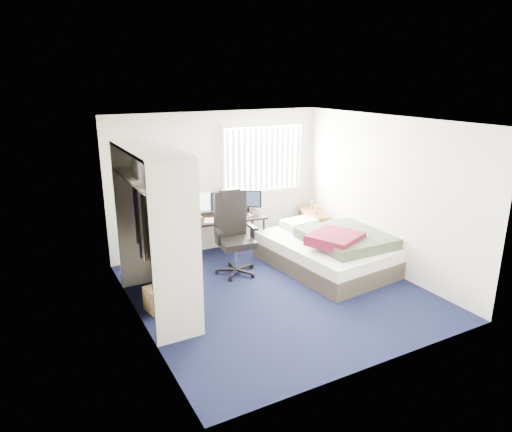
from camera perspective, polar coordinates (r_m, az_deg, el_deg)
The scene contains 10 objects.
ground at distance 6.90m, azimuth 2.59°, elevation -9.32°, with size 4.20×4.20×0.00m, color black.
room_shell at distance 6.38m, azimuth 2.77°, elevation 2.93°, with size 4.20×4.20×4.20m.
window_assembly at distance 8.53m, azimuth 0.93°, elevation 7.14°, with size 1.72×0.09×1.32m.
closet at distance 6.02m, azimuth -12.39°, elevation 0.14°, with size 0.64×1.84×2.22m.
desk at distance 8.06m, azimuth -4.08°, elevation 0.23°, with size 1.48×0.80×1.16m.
office_chair at distance 7.37m, azimuth -2.77°, elevation -3.18°, with size 0.68×0.68×1.36m.
footstool at distance 8.41m, azimuth -2.89°, elevation -3.08°, with size 0.31×0.27×0.23m.
nightstand at distance 8.85m, azimuth 7.16°, elevation 0.17°, with size 0.70×0.95×0.77m.
bed at distance 7.73m, azimuth 9.30°, elevation -4.18°, with size 1.82×2.30×0.71m.
pine_box at distance 6.46m, azimuth -11.53°, elevation -9.95°, with size 0.45×0.34×0.34m, color tan.
Camera 1 is at (-3.19, -5.31, 3.05)m, focal length 32.00 mm.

